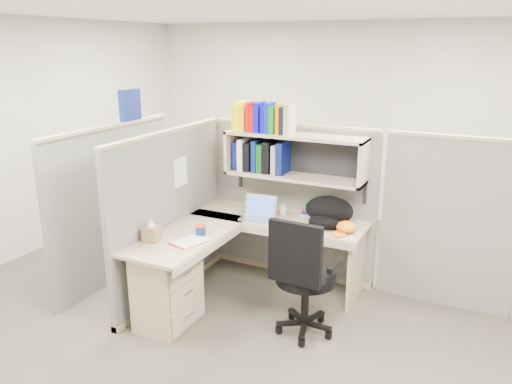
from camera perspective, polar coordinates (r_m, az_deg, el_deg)
The scene contains 14 objects.
ground at distance 4.82m, azimuth -0.26°, elevation -13.23°, with size 6.00×6.00×0.00m, color #343128.
room_shell at distance 4.25m, azimuth -0.29°, elevation 6.08°, with size 6.00×6.00×6.00m.
cubicle at distance 4.98m, azimuth -1.75°, elevation -0.81°, with size 3.79×1.84×1.95m.
desk at distance 4.57m, azimuth -6.52°, elevation -8.85°, with size 1.74×1.75×0.73m.
laptop at distance 4.90m, azimuth 0.11°, elevation -1.88°, with size 0.32×0.32×0.23m, color #AAAAAE, non-canonical shape.
backpack at distance 4.77m, azimuth 8.13°, elevation -2.28°, with size 0.47×0.36×0.28m, color black, non-canonical shape.
orange_cap at distance 4.67m, azimuth 10.30°, elevation -3.94°, with size 0.19×0.22×0.10m, color orange, non-canonical shape.
snack_canister at distance 4.56m, azimuth -6.34°, elevation -4.29°, with size 0.09×0.09×0.09m.
tissue_box at distance 4.47m, azimuth -11.88°, elevation -4.20°, with size 0.13×0.13×0.21m, color #896F4D, non-canonical shape.
mouse at distance 4.73m, azimuth 3.47°, elevation -3.89°, with size 0.08×0.05×0.03m, color #839AB9.
paper_cup at distance 5.07m, azimuth 3.08°, elevation -2.04°, with size 0.07×0.07×0.10m, color silver.
book_stack at distance 5.09m, azimuth 6.53°, elevation -1.97°, with size 0.17×0.23×0.11m, color gray, non-canonical shape.
loose_paper at distance 4.44m, azimuth -7.56°, elevation -5.59°, with size 0.21×0.28×0.00m, color silver, non-canonical shape.
task_chair at distance 4.28m, azimuth 5.40°, elevation -11.59°, with size 0.57×0.53×1.08m.
Camera 1 is at (1.86, -3.75, 2.39)m, focal length 35.00 mm.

